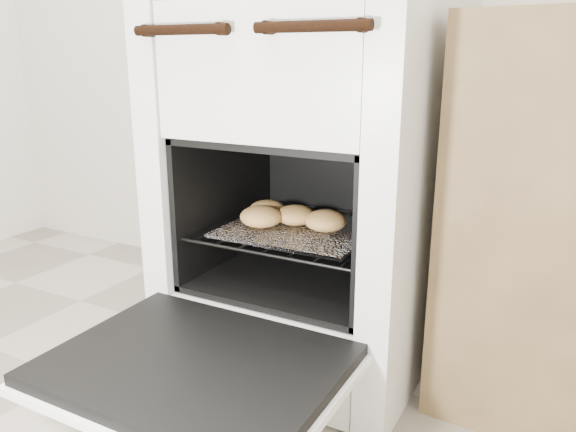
# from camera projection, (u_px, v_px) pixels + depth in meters

# --- Properties ---
(stove) EXTENTS (0.64, 0.71, 0.98)m
(stove) POSITION_uv_depth(u_px,v_px,m) (316.00, 182.00, 1.48)
(stove) COLOR silver
(stove) RESTS_ON ground
(oven_door) EXTENTS (0.58, 0.45, 0.04)m
(oven_door) POSITION_uv_depth(u_px,v_px,m) (195.00, 368.00, 1.10)
(oven_door) COLOR black
(oven_door) RESTS_ON stove
(oven_rack) EXTENTS (0.47, 0.45, 0.01)m
(oven_rack) POSITION_uv_depth(u_px,v_px,m) (304.00, 229.00, 1.45)
(oven_rack) COLOR black
(oven_rack) RESTS_ON stove
(foil_sheet) EXTENTS (0.36, 0.32, 0.01)m
(foil_sheet) POSITION_uv_depth(u_px,v_px,m) (300.00, 229.00, 1.43)
(foil_sheet) COLOR white
(foil_sheet) RESTS_ON oven_rack
(baked_rolls) EXTENTS (0.32, 0.22, 0.05)m
(baked_rolls) POSITION_uv_depth(u_px,v_px,m) (287.00, 216.00, 1.44)
(baked_rolls) COLOR #E2AE5A
(baked_rolls) RESTS_ON foil_sheet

